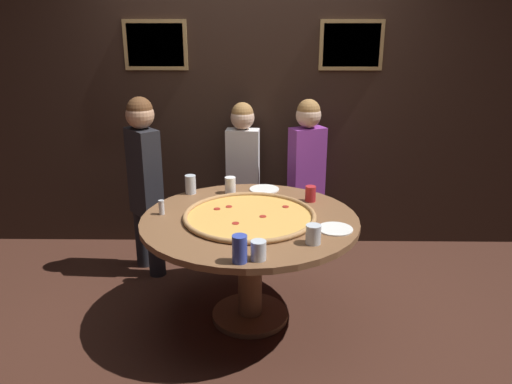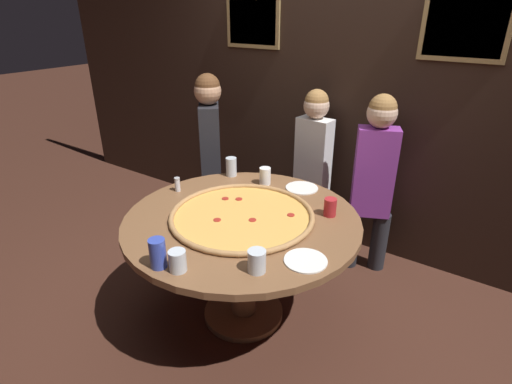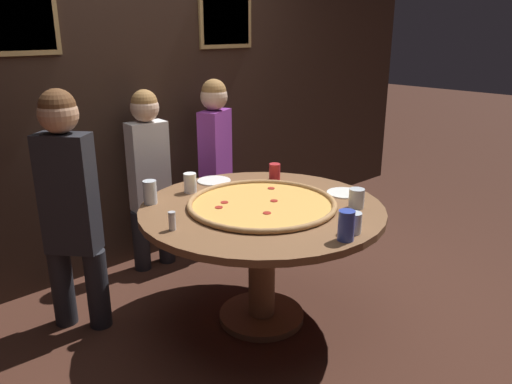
{
  "view_description": "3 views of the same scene",
  "coord_description": "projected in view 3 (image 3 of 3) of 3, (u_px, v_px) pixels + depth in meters",
  "views": [
    {
      "loc": [
        0.08,
        -2.97,
        1.94
      ],
      "look_at": [
        0.04,
        -0.07,
        0.94
      ],
      "focal_mm": 35.0,
      "sensor_mm": 36.0,
      "label": 1
    },
    {
      "loc": [
        1.24,
        -1.66,
        1.88
      ],
      "look_at": [
        0.12,
        -0.02,
        0.94
      ],
      "focal_mm": 28.0,
      "sensor_mm": 36.0,
      "label": 2
    },
    {
      "loc": [
        -1.85,
        -1.94,
        1.72
      ],
      "look_at": [
        -0.03,
        0.02,
        0.83
      ],
      "focal_mm": 35.0,
      "sensor_mm": 36.0,
      "label": 3
    }
  ],
  "objects": [
    {
      "name": "white_plate_near_front",
      "position": [
        344.0,
        193.0,
        3.06
      ],
      "size": [
        0.21,
        0.21,
        0.01
      ],
      "primitive_type": "cylinder",
      "color": "white",
      "rests_on": "dining_table"
    },
    {
      "name": "diner_side_left",
      "position": [
        69.0,
        199.0,
        2.78
      ],
      "size": [
        0.32,
        0.35,
        1.41
      ],
      "rotation": [
        0.0,
        0.0,
        2.27
      ],
      "color": "#232328",
      "rests_on": "ground_plane"
    },
    {
      "name": "drink_cup_by_shaker",
      "position": [
        275.0,
        172.0,
        3.33
      ],
      "size": [
        0.07,
        0.07,
        0.11
      ],
      "primitive_type": "cylinder",
      "color": "#B22328",
      "rests_on": "dining_table"
    },
    {
      "name": "diner_far_right",
      "position": [
        216.0,
        157.0,
        3.82
      ],
      "size": [
        0.36,
        0.25,
        1.35
      ],
      "rotation": [
        0.0,
        0.0,
        -2.72
      ],
      "color": "#232328",
      "rests_on": "ground_plane"
    },
    {
      "name": "giant_pizza",
      "position": [
        261.0,
        204.0,
        2.85
      ],
      "size": [
        0.86,
        0.86,
        0.03
      ],
      "color": "#E5A84C",
      "rests_on": "dining_table"
    },
    {
      "name": "drink_cup_front_edge",
      "position": [
        346.0,
        226.0,
        2.38
      ],
      "size": [
        0.08,
        0.08,
        0.15
      ],
      "primitive_type": "cylinder",
      "color": "#384CB7",
      "rests_on": "dining_table"
    },
    {
      "name": "drink_cup_beside_pizza",
      "position": [
        353.0,
        223.0,
        2.47
      ],
      "size": [
        0.08,
        0.08,
        0.11
      ],
      "primitive_type": "cylinder",
      "color": "silver",
      "rests_on": "dining_table"
    },
    {
      "name": "drink_cup_near_left",
      "position": [
        190.0,
        183.0,
        3.07
      ],
      "size": [
        0.08,
        0.08,
        0.12
      ],
      "primitive_type": "cylinder",
      "color": "white",
      "rests_on": "dining_table"
    },
    {
      "name": "white_plate_beside_cup",
      "position": [
        214.0,
        181.0,
        3.31
      ],
      "size": [
        0.22,
        0.22,
        0.01
      ],
      "primitive_type": "cylinder",
      "color": "white",
      "rests_on": "dining_table"
    },
    {
      "name": "ground_plane",
      "position": [
        262.0,
        318.0,
        3.09
      ],
      "size": [
        24.0,
        24.0,
        0.0
      ],
      "primitive_type": "plane",
      "color": "#422319"
    },
    {
      "name": "drink_cup_far_right",
      "position": [
        357.0,
        198.0,
        2.81
      ],
      "size": [
        0.09,
        0.09,
        0.11
      ],
      "primitive_type": "cylinder",
      "color": "silver",
      "rests_on": "dining_table"
    },
    {
      "name": "drink_cup_far_left",
      "position": [
        150.0,
        192.0,
        2.88
      ],
      "size": [
        0.08,
        0.08,
        0.14
      ],
      "primitive_type": "cylinder",
      "color": "silver",
      "rests_on": "dining_table"
    },
    {
      "name": "condiment_shaker",
      "position": [
        172.0,
        221.0,
        2.5
      ],
      "size": [
        0.04,
        0.04,
        0.1
      ],
      "color": "silver",
      "rests_on": "dining_table"
    },
    {
      "name": "diner_centre_back",
      "position": [
        149.0,
        170.0,
        3.55
      ],
      "size": [
        0.33,
        0.2,
        1.31
      ],
      "rotation": [
        0.0,
        0.0,
        3.06
      ],
      "color": "#232328",
      "rests_on": "ground_plane"
    },
    {
      "name": "dining_table",
      "position": [
        262.0,
        230.0,
        2.9
      ],
      "size": [
        1.4,
        1.4,
        0.74
      ],
      "color": "brown",
      "rests_on": "ground_plane"
    },
    {
      "name": "back_wall",
      "position": [
        138.0,
        87.0,
        3.58
      ],
      "size": [
        6.4,
        0.08,
        2.6
      ],
      "color": "black",
      "rests_on": "ground_plane"
    }
  ]
}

